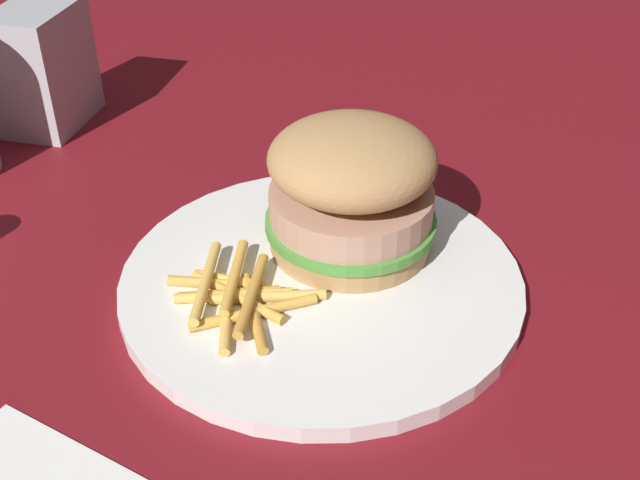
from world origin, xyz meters
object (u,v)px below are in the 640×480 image
object	(u,v)px
plate	(320,283)
sandwich	(351,188)
fries_pile	(237,295)
napkin_dispenser	(44,67)

from	to	relation	value
plate	sandwich	distance (m)	0.07
plate	sandwich	bearing A→B (deg)	87.72
sandwich	fries_pile	distance (m)	0.11
plate	napkin_dispenser	distance (m)	0.36
plate	sandwich	xyz separation A→B (m)	(0.00, 0.04, 0.05)
napkin_dispenser	plate	bearing A→B (deg)	-122.32
plate	napkin_dispenser	bearing A→B (deg)	161.81
plate	napkin_dispenser	size ratio (longest dim) A/B	2.49
plate	fries_pile	xyz separation A→B (m)	(-0.04, -0.05, 0.01)
plate	sandwich	size ratio (longest dim) A/B	2.27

